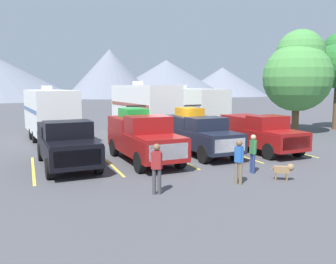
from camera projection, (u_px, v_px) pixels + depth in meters
ground_plane at (175, 158)px, 17.92m from camera, size 240.00×240.00×0.00m
pickup_truck_a at (66, 143)px, 15.98m from camera, size 2.42×5.66×2.12m
pickup_truck_b at (142, 136)px, 17.09m from camera, size 2.38×5.84×2.67m
pickup_truck_c at (199, 132)px, 18.70m from camera, size 2.27×5.33×2.61m
pickup_truck_d at (259, 132)px, 19.46m from camera, size 2.32×5.32×2.05m
lot_stripe_a at (33, 169)px, 15.44m from camera, size 0.12×5.50×0.01m
lot_stripe_b at (110, 163)px, 16.69m from camera, size 0.12×5.50×0.01m
lot_stripe_c at (175, 158)px, 17.93m from camera, size 0.12×5.50×0.01m
lot_stripe_d at (233, 153)px, 19.17m from camera, size 0.12×5.50×0.01m
lot_stripe_e at (283, 149)px, 20.41m from camera, size 0.12×5.50×0.01m
camper_trailer_a at (50, 111)px, 23.58m from camera, size 3.27×7.98×3.63m
camper_trailer_b at (144, 106)px, 26.36m from camera, size 3.26×8.76×3.97m
camper_trailer_c at (188, 107)px, 27.76m from camera, size 3.35×8.96×3.68m
person_a at (157, 165)px, 11.82m from camera, size 0.38×0.26×1.74m
person_b at (239, 159)px, 13.02m from camera, size 0.29×0.33×1.67m
person_c at (253, 151)px, 14.71m from camera, size 0.22×0.36×1.63m
dog at (285, 169)px, 13.59m from camera, size 0.75×0.58×0.68m
tree_a at (298, 71)px, 26.85m from camera, size 5.17×5.17×7.87m
mountain_ridge at (27, 76)px, 93.67m from camera, size 150.30×48.66×13.85m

